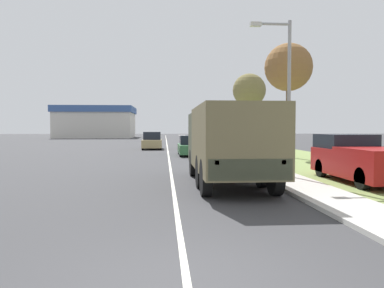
{
  "coord_description": "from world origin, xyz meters",
  "views": [
    {
      "loc": [
        -0.3,
        -4.9,
        2.1
      ],
      "look_at": [
        0.82,
        10.28,
        1.45
      ],
      "focal_mm": 35.0,
      "sensor_mm": 36.0,
      "label": 1
    }
  ],
  "objects_px": {
    "military_truck": "(228,140)",
    "car_nearest_ahead": "(191,146)",
    "car_second_ahead": "(152,141)",
    "pickup_truck": "(361,159)",
    "lamp_post": "(284,83)"
  },
  "relations": [
    {
      "from": "car_nearest_ahead",
      "to": "pickup_truck",
      "type": "xyz_separation_m",
      "value": [
        5.57,
        -14.68,
        0.21
      ]
    },
    {
      "from": "military_truck",
      "to": "car_second_ahead",
      "type": "xyz_separation_m",
      "value": [
        -3.57,
        23.59,
        -0.88
      ]
    },
    {
      "from": "car_second_ahead",
      "to": "pickup_truck",
      "type": "bearing_deg",
      "value": -69.28
    },
    {
      "from": "military_truck",
      "to": "pickup_truck",
      "type": "height_order",
      "value": "military_truck"
    },
    {
      "from": "car_nearest_ahead",
      "to": "pickup_truck",
      "type": "distance_m",
      "value": 15.7
    },
    {
      "from": "military_truck",
      "to": "car_nearest_ahead",
      "type": "distance_m",
      "value": 15.01
    },
    {
      "from": "car_second_ahead",
      "to": "car_nearest_ahead",
      "type": "bearing_deg",
      "value": -69.37
    },
    {
      "from": "car_second_ahead",
      "to": "pickup_truck",
      "type": "relative_size",
      "value": 0.8
    },
    {
      "from": "lamp_post",
      "to": "car_second_ahead",
      "type": "bearing_deg",
      "value": 105.16
    },
    {
      "from": "car_nearest_ahead",
      "to": "lamp_post",
      "type": "bearing_deg",
      "value": -78.44
    },
    {
      "from": "car_nearest_ahead",
      "to": "car_second_ahead",
      "type": "relative_size",
      "value": 1.12
    },
    {
      "from": "pickup_truck",
      "to": "lamp_post",
      "type": "xyz_separation_m",
      "value": [
        -2.76,
        0.98,
        3.03
      ]
    },
    {
      "from": "car_nearest_ahead",
      "to": "car_second_ahead",
      "type": "bearing_deg",
      "value": 110.63
    },
    {
      "from": "pickup_truck",
      "to": "lamp_post",
      "type": "bearing_deg",
      "value": 160.5
    },
    {
      "from": "car_second_ahead",
      "to": "lamp_post",
      "type": "bearing_deg",
      "value": -74.84
    }
  ]
}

